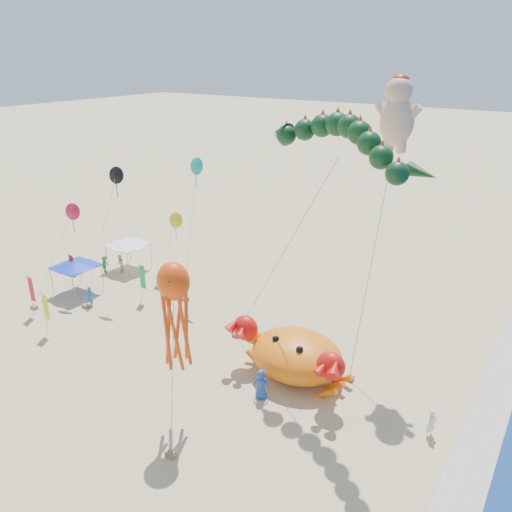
{
  "coord_description": "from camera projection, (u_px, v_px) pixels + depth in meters",
  "views": [
    {
      "loc": [
        13.57,
        -21.29,
        18.04
      ],
      "look_at": [
        -2.0,
        2.0,
        6.5
      ],
      "focal_mm": 35.0,
      "sensor_mm": 36.0,
      "label": 1
    }
  ],
  "objects": [
    {
      "name": "ground",
      "position": [
        265.0,
        372.0,
        30.21
      ],
      "size": [
        320.0,
        320.0,
        0.0
      ],
      "primitive_type": "plane",
      "color": "#D1B784",
      "rests_on": "ground"
    },
    {
      "name": "foam_strip",
      "position": [
        474.0,
        455.0,
        24.04
      ],
      "size": [
        320.0,
        320.0,
        0.0
      ],
      "primitive_type": "plane",
      "color": "silver",
      "rests_on": "ground"
    },
    {
      "name": "crab_inflatable",
      "position": [
        296.0,
        354.0,
        29.42
      ],
      "size": [
        7.66,
        5.27,
        3.36
      ],
      "color": "orange",
      "rests_on": "ground"
    },
    {
      "name": "dragon_kite",
      "position": [
        337.0,
        146.0,
        24.44
      ],
      "size": [
        12.36,
        5.28,
        14.87
      ],
      "color": "black",
      "rests_on": "ground"
    },
    {
      "name": "cherub_kite",
      "position": [
        397.0,
        113.0,
        27.25
      ],
      "size": [
        1.89,
        5.32,
        16.93
      ],
      "color": "#F2BD94",
      "rests_on": "ground"
    },
    {
      "name": "octopus_kite",
      "position": [
        175.0,
        308.0,
        24.21
      ],
      "size": [
        2.6,
        3.47,
        8.88
      ],
      "color": "#FF470D",
      "rests_on": "ground"
    },
    {
      "name": "canopy_blue",
      "position": [
        75.0,
        264.0,
        39.4
      ],
      "size": [
        3.28,
        3.28,
        2.71
      ],
      "color": "gray",
      "rests_on": "ground"
    },
    {
      "name": "canopy_white",
      "position": [
        127.0,
        243.0,
        43.8
      ],
      "size": [
        3.25,
        3.25,
        2.71
      ],
      "color": "gray",
      "rests_on": "ground"
    },
    {
      "name": "feather_flags",
      "position": [
        74.0,
        285.0,
        36.9
      ],
      "size": [
        6.73,
        7.13,
        3.2
      ],
      "color": "gray",
      "rests_on": "ground"
    },
    {
      "name": "beachgoers",
      "position": [
        163.0,
        304.0,
        36.6
      ],
      "size": [
        30.21,
        8.38,
        1.81
      ],
      "color": "#1C45A8",
      "rests_on": "ground"
    },
    {
      "name": "small_kites",
      "position": [
        139.0,
        206.0,
        38.32
      ],
      "size": [
        8.95,
        10.51,
        10.82
      ],
      "color": "#0E9E97",
      "rests_on": "ground"
    }
  ]
}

